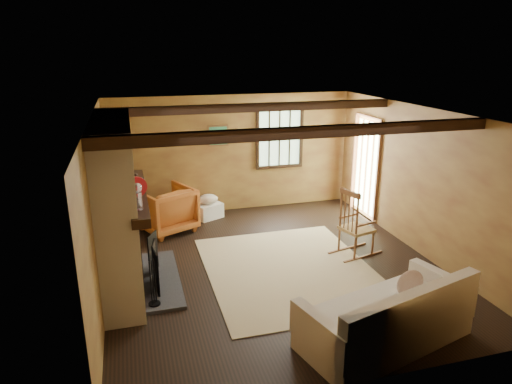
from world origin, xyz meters
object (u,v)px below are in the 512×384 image
object	(u,v)px
armchair	(166,209)
fireplace	(120,213)
rocking_chair	(355,227)
sofa	(389,320)
laundry_basket	(209,211)

from	to	relation	value
armchair	fireplace	bearing A→B (deg)	43.45
rocking_chair	sofa	world-z (taller)	rocking_chair
fireplace	laundry_basket	xyz separation A→B (m)	(1.63, 2.38, -0.95)
fireplace	laundry_basket	bearing A→B (deg)	55.68
sofa	laundry_basket	xyz separation A→B (m)	(-1.28, 4.61, -0.15)
laundry_basket	armchair	bearing A→B (deg)	-152.13
sofa	laundry_basket	world-z (taller)	sofa
fireplace	sofa	size ratio (longest dim) A/B	1.08
sofa	fireplace	bearing A→B (deg)	127.24
fireplace	armchair	size ratio (longest dim) A/B	2.59
laundry_basket	armchair	size ratio (longest dim) A/B	0.54
fireplace	sofa	bearing A→B (deg)	-37.48
sofa	laundry_basket	size ratio (longest dim) A/B	4.44
fireplace	sofa	distance (m)	3.75
armchair	rocking_chair	bearing A→B (deg)	122.04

